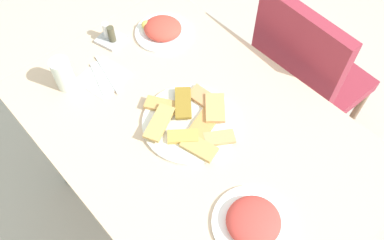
# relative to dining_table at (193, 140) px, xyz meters

# --- Properties ---
(ground_plane) EXTENTS (6.00, 6.00, 0.00)m
(ground_plane) POSITION_rel_dining_table_xyz_m (0.00, 0.00, -0.67)
(ground_plane) COLOR #BDB5AB
(dining_table) EXTENTS (1.20, 0.82, 0.75)m
(dining_table) POSITION_rel_dining_table_xyz_m (0.00, 0.00, 0.00)
(dining_table) COLOR beige
(dining_table) RESTS_ON ground_plane
(dining_chair) EXTENTS (0.44, 0.45, 0.93)m
(dining_chair) POSITION_rel_dining_table_xyz_m (0.03, 0.61, -0.13)
(dining_chair) COLOR #982B3C
(dining_chair) RESTS_ON ground_plane
(pide_platter) EXTENTS (0.33, 0.31, 0.04)m
(pide_platter) POSITION_rel_dining_table_xyz_m (-0.02, 0.00, 0.09)
(pide_platter) COLOR white
(pide_platter) RESTS_ON dining_table
(salad_plate_greens) EXTENTS (0.22, 0.22, 0.06)m
(salad_plate_greens) POSITION_rel_dining_table_xyz_m (-0.40, 0.20, 0.10)
(salad_plate_greens) COLOR white
(salad_plate_greens) RESTS_ON dining_table
(salad_plate_rice) EXTENTS (0.23, 0.23, 0.06)m
(salad_plate_rice) POSITION_rel_dining_table_xyz_m (0.35, -0.10, 0.10)
(salad_plate_rice) COLOR white
(salad_plate_rice) RESTS_ON dining_table
(soda_can) EXTENTS (0.09, 0.09, 0.12)m
(soda_can) POSITION_rel_dining_table_xyz_m (-0.42, -0.21, 0.14)
(soda_can) COLOR silver
(soda_can) RESTS_ON dining_table
(paper_napkin) EXTENTS (0.17, 0.17, 0.00)m
(paper_napkin) POSITION_rel_dining_table_xyz_m (-0.37, -0.10, 0.08)
(paper_napkin) COLOR white
(paper_napkin) RESTS_ON dining_table
(fork) EXTENTS (0.16, 0.06, 0.00)m
(fork) POSITION_rel_dining_table_xyz_m (-0.37, -0.11, 0.09)
(fork) COLOR silver
(fork) RESTS_ON paper_napkin
(spoon) EXTENTS (0.20, 0.05, 0.00)m
(spoon) POSITION_rel_dining_table_xyz_m (-0.37, -0.08, 0.09)
(spoon) COLOR silver
(spoon) RESTS_ON paper_napkin
(condiment_caddy) EXTENTS (0.11, 0.11, 0.08)m
(condiment_caddy) POSITION_rel_dining_table_xyz_m (-0.50, 0.03, 0.10)
(condiment_caddy) COLOR #B2B2B7
(condiment_caddy) RESTS_ON dining_table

